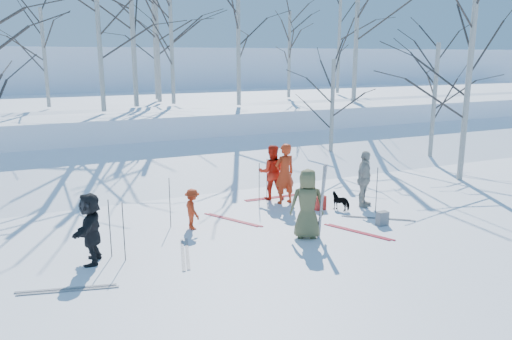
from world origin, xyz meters
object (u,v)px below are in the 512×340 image
skier_grey_west (91,228)px  backpack_red (320,203)px  backpack_grey (382,218)px  skier_red_north (285,174)px  backpack_dark (310,197)px  skier_redor_behind (272,172)px  skier_cream_east (364,179)px  skier_red_seated (192,209)px  skier_olive_center (307,204)px  dog (341,201)px

skier_grey_west → backpack_red: bearing=119.0°
backpack_grey → backpack_red: bearing=112.1°
skier_red_north → backpack_dark: 1.07m
skier_redor_behind → backpack_dark: skier_redor_behind is taller
skier_redor_behind → skier_cream_east: 2.86m
skier_red_seated → backpack_grey: skier_red_seated is taller
skier_olive_center → skier_cream_east: 3.31m
skier_olive_center → backpack_dark: (1.59, 2.51, -0.68)m
skier_olive_center → backpack_dark: size_ratio=4.39×
skier_red_north → backpack_dark: size_ratio=4.67×
skier_redor_behind → skier_red_seated: (-3.14, -1.66, -0.33)m
skier_red_north → dog: bearing=127.8°
backpack_dark → backpack_grey: bearing=-74.4°
dog → backpack_grey: (0.22, -1.63, -0.07)m
skier_red_north → backpack_dark: (0.69, -0.37, -0.73)m
skier_red_north → skier_redor_behind: bearing=-80.0°
skier_olive_center → skier_redor_behind: (0.75, 3.46, -0.01)m
skier_red_seated → backpack_red: size_ratio=2.58×
backpack_dark → skier_red_seated: bearing=-169.9°
dog → skier_grey_west: bearing=-21.7°
skier_redor_behind → backpack_red: bearing=138.7°
backpack_grey → skier_red_seated: bearing=158.4°
skier_red_seated → skier_redor_behind: bearing=-64.8°
backpack_red → backpack_dark: size_ratio=1.05×
skier_redor_behind → dog: skier_redor_behind is taller
backpack_red → skier_redor_behind: bearing=116.1°
skier_cream_east → backpack_dark: size_ratio=4.24×
skier_red_north → skier_cream_east: 2.39m
skier_olive_center → skier_red_north: (0.90, 2.88, 0.06)m
skier_redor_behind → skier_grey_west: 6.46m
skier_cream_east → dog: bearing=146.9°
skier_red_seated → dog: bearing=-95.6°
skier_red_seated → backpack_grey: 5.07m
skier_red_seated → skier_grey_west: skier_grey_west is taller
skier_grey_west → backpack_red: (6.60, 1.22, -0.58)m
skier_olive_center → skier_redor_behind: size_ratio=1.01×
skier_olive_center → backpack_red: bearing=-105.0°
skier_olive_center → backpack_grey: bearing=-156.6°
skier_cream_east → skier_red_seated: bearing=143.9°
dog → backpack_grey: dog is taller
skier_red_north → backpack_dark: bearing=147.3°
skier_red_north → backpack_grey: bearing=111.0°
backpack_dark → skier_cream_east: bearing=-35.3°
backpack_red → backpack_dark: (0.05, 0.66, -0.01)m
dog → skier_redor_behind: bearing=-83.7°
skier_olive_center → skier_red_seated: (-2.39, 1.81, -0.34)m
skier_red_north → backpack_grey: size_ratio=4.91×
skier_cream_east → skier_grey_west: bearing=153.1°
backpack_red → backpack_dark: bearing=85.4°
skier_redor_behind → backpack_dark: size_ratio=4.34×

